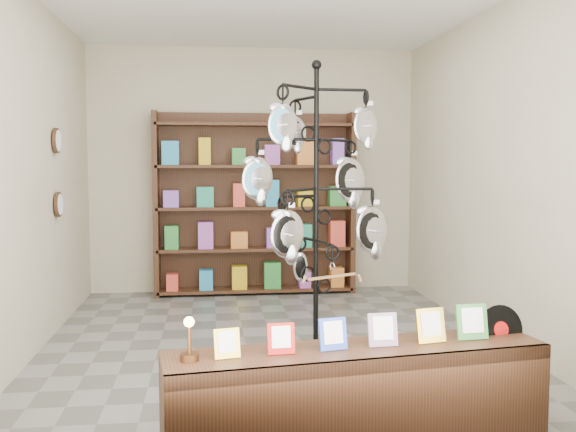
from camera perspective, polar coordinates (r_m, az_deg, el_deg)
The scene contains 6 objects.
ground at distance 5.72m, azimuth -1.22°, elevation -11.41°, with size 5.00×5.00×0.00m, color slate.
room_envelope at distance 5.50m, azimuth -1.25°, elevation 7.44°, with size 5.00×5.00×5.00m.
display_tree at distance 5.07m, azimuth 2.52°, elevation 2.36°, with size 1.30×1.30×2.39m.
front_shelf at distance 3.83m, azimuth 6.20°, elevation -15.42°, with size 2.25×0.74×0.78m.
back_shelving at distance 7.80m, azimuth -2.94°, elevation 0.60°, with size 2.42×0.36×2.20m.
wall_clocks at distance 6.43m, azimuth -19.80°, elevation 3.64°, with size 0.03×0.24×0.84m.
Camera 1 is at (-0.55, -5.47, 1.59)m, focal length 40.00 mm.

